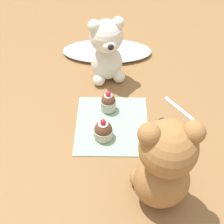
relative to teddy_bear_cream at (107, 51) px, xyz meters
name	(u,v)px	position (x,y,z in m)	size (l,w,h in m)	color
ground_plane	(112,125)	(0.02, -0.22, -0.11)	(4.00, 4.00, 0.00)	olive
knitted_placemat	(112,124)	(0.02, -0.22, -0.11)	(0.21, 0.23, 0.01)	#8EBC99
tulle_cloth	(107,51)	(0.00, 0.14, -0.10)	(0.33, 0.15, 0.03)	white
teddy_bear_cream	(107,51)	(0.00, 0.00, 0.00)	(0.13, 0.13, 0.22)	silver
teddy_bear_tan	(164,165)	(0.14, -0.45, 0.02)	(0.14, 0.14, 0.27)	#A3703D
cupcake_near_cream_bear	(108,102)	(0.01, -0.16, -0.08)	(0.05, 0.05, 0.07)	#B2ADA3
cupcake_near_tan_bear	(103,130)	(0.00, -0.27, -0.08)	(0.06, 0.06, 0.07)	#B2ADA3
teaspoon	(179,108)	(0.23, -0.15, -0.11)	(0.12, 0.01, 0.01)	silver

